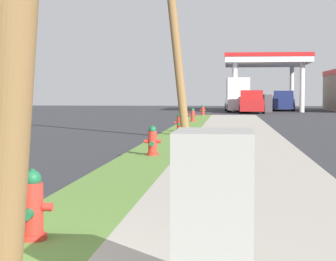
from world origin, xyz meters
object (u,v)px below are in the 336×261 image
(fire_hydrant_second, at_px, (153,142))
(utility_cabinet, at_px, (213,226))
(fire_hydrant_nearest, at_px, (33,209))
(fire_hydrant_fifth, at_px, (203,111))
(car_silver_by_near_pump, at_px, (264,103))
(fire_hydrant_fourth, at_px, (193,116))
(truck_navy_on_apron, at_px, (283,101))
(car_black_by_far_pump, at_px, (264,103))
(truck_white_at_forecourt, at_px, (237,96))
(truck_red_at_far_bay, at_px, (251,103))
(fire_hydrant_third, at_px, (179,123))

(fire_hydrant_second, relative_size, utility_cabinet, 0.59)
(fire_hydrant_nearest, xyz_separation_m, fire_hydrant_fifth, (0.13, 37.42, 0.00))
(fire_hydrant_fifth, xyz_separation_m, car_silver_by_near_pump, (5.72, 23.02, 0.28))
(fire_hydrant_nearest, distance_m, utility_cabinet, 2.67)
(fire_hydrant_fourth, xyz_separation_m, truck_navy_on_apron, (7.29, 26.47, 0.47))
(car_silver_by_near_pump, bearing_deg, fire_hydrant_nearest, -95.53)
(car_silver_by_near_pump, xyz_separation_m, car_black_by_far_pump, (-0.24, -3.50, 0.00))
(utility_cabinet, relative_size, car_black_by_far_pump, 0.28)
(truck_white_at_forecourt, xyz_separation_m, truck_red_at_far_bay, (1.13, -3.81, -0.57))
(utility_cabinet, xyz_separation_m, truck_red_at_far_bay, (1.96, 47.98, 0.20))
(truck_navy_on_apron, bearing_deg, fire_hydrant_fourth, -105.40)
(car_silver_by_near_pump, xyz_separation_m, truck_red_at_far_bay, (-1.96, -14.28, 0.19))
(truck_red_at_far_bay, bearing_deg, utility_cabinet, -92.33)
(utility_cabinet, bearing_deg, car_black_by_far_pump, 86.42)
(fire_hydrant_nearest, bearing_deg, truck_navy_on_apron, 82.29)
(fire_hydrant_nearest, xyz_separation_m, fire_hydrant_third, (0.00, 18.46, 0.00))
(car_black_by_far_pump, relative_size, truck_navy_on_apron, 0.84)
(truck_navy_on_apron, relative_size, truck_red_at_far_bay, 1.02)
(fire_hydrant_nearest, height_order, truck_navy_on_apron, truck_navy_on_apron)
(utility_cabinet, bearing_deg, truck_red_at_far_bay, 87.67)
(fire_hydrant_third, relative_size, truck_white_at_forecourt, 0.12)
(fire_hydrant_nearest, relative_size, fire_hydrant_second, 1.00)
(fire_hydrant_second, bearing_deg, car_silver_by_near_pump, 83.70)
(fire_hydrant_third, relative_size, utility_cabinet, 0.59)
(fire_hydrant_nearest, relative_size, fire_hydrant_fourth, 1.00)
(fire_hydrant_fifth, relative_size, car_black_by_far_pump, 0.16)
(fire_hydrant_third, distance_m, fire_hydrant_fifth, 18.96)
(fire_hydrant_second, bearing_deg, fire_hydrant_fourth, 90.42)
(truck_white_at_forecourt, bearing_deg, fire_hydrant_fourth, -96.96)
(fire_hydrant_third, xyz_separation_m, truck_red_at_far_bay, (3.89, 27.70, 0.47))
(fire_hydrant_nearest, height_order, fire_hydrant_fifth, same)
(truck_navy_on_apron, bearing_deg, utility_cabinet, -95.50)
(fire_hydrant_nearest, distance_m, fire_hydrant_fifth, 37.42)
(car_silver_by_near_pump, bearing_deg, fire_hydrant_fourth, -100.04)
(car_black_by_far_pump, distance_m, truck_red_at_far_bay, 10.92)
(fire_hydrant_nearest, relative_size, utility_cabinet, 0.59)
(fire_hydrant_nearest, relative_size, truck_red_at_far_bay, 0.14)
(car_black_by_far_pump, xyz_separation_m, truck_red_at_far_bay, (-1.72, -10.78, 0.19))
(truck_red_at_far_bay, bearing_deg, truck_white_at_forecourt, 106.56)
(car_silver_by_near_pump, height_order, truck_white_at_forecourt, truck_white_at_forecourt)
(car_black_by_far_pump, bearing_deg, fire_hydrant_nearest, -95.63)
(fire_hydrant_fifth, relative_size, truck_white_at_forecourt, 0.12)
(truck_navy_on_apron, xyz_separation_m, truck_red_at_far_bay, (-3.41, -7.71, 0.00))
(fire_hydrant_nearest, distance_m, truck_white_at_forecourt, 50.06)
(fire_hydrant_second, distance_m, truck_white_at_forecourt, 41.33)
(fire_hydrant_third, bearing_deg, fire_hydrant_fifth, 89.63)
(fire_hydrant_fourth, distance_m, truck_red_at_far_bay, 19.16)
(fire_hydrant_fifth, bearing_deg, utility_cabinet, -87.36)
(fire_hydrant_third, bearing_deg, truck_white_at_forecourt, 85.00)
(fire_hydrant_nearest, distance_m, car_black_by_far_pump, 57.21)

